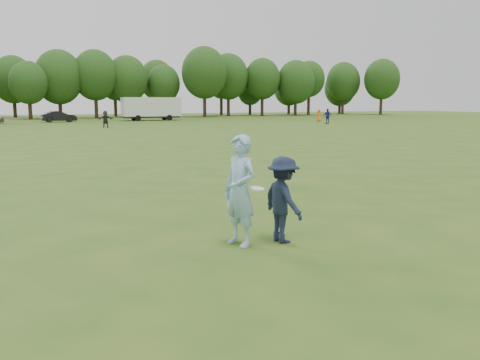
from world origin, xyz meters
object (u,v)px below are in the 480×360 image
Objects in this scene: player_far_d at (105,119)px; defender at (283,200)px; player_far_b at (327,116)px; player_far_c at (319,116)px; field_cone at (223,127)px; car_f at (59,117)px; thrower at (240,191)px; cargo_trailer at (151,108)px.

defender is at bearing -92.74° from player_far_d.
player_far_c is (2.58, 5.74, -0.09)m from player_far_b.
defender is at bearing -111.05° from field_cone.
field_cone is (13.49, -22.26, -0.56)m from car_f.
defender is at bearing -58.44° from player_far_b.
car_f is (1.41, 60.98, -0.13)m from defender.
thrower is 63.03m from cargo_trailer.
thrower is 45.02m from player_far_d.
cargo_trailer is (14.52, 61.33, 0.72)m from thrower.
thrower is 1.23× the size of player_far_d.
player_far_d reaches higher than player_far_c.
thrower is 0.23× the size of cargo_trailer.
field_cone is (-17.68, -9.53, -0.66)m from player_far_c.
player_far_b reaches higher than defender.
thrower is 1.31× the size of player_far_c.
field_cone is (15.75, 38.57, -0.91)m from thrower.
defender is at bearing 63.38° from thrower.
thrower reaches higher than field_cone.
cargo_trailer reaches higher than field_cone.
defender is 41.49m from field_cone.
thrower is at bearing -112.21° from field_cone.
cargo_trailer is (-1.23, 22.76, 1.63)m from field_cone.
player_far_c is 0.94× the size of player_far_d.
cargo_trailer is at bearing 93.09° from field_cone.
field_cone is at bearing 141.19° from thrower.
player_far_d is at bearing -175.33° from car_f.
player_far_d is at bearing 149.54° from field_cone.
defender is at bearing 172.63° from car_f.
cargo_trailer is (-18.91, 13.24, 0.97)m from player_far_c.
car_f is at bearing -177.64° from cargo_trailer.
defender is 45.08m from player_far_d.
field_cone is at bearing -25.62° from defender.
player_far_b reaches higher than car_f.
car_f is 12.32m from cargo_trailer.
player_far_b is at bearing -128.91° from car_f.
cargo_trailer is at bearing 63.95° from player_far_d.
player_far_c is at bearing 132.59° from player_far_b.
defender is 62.99m from cargo_trailer.
defender is 0.98× the size of player_far_d.
player_far_d is 0.19× the size of cargo_trailer.
cargo_trailer reaches higher than thrower.
player_far_d is at bearing 156.63° from thrower.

